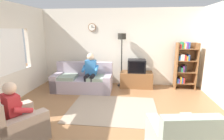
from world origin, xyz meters
TOP-DOWN VIEW (x-y plane):
  - ground_plane at (0.00, 0.00)m, footprint 12.00×12.00m
  - back_wall_assembly at (-0.00, 2.66)m, footprint 6.20×0.17m
  - couch at (-1.12, 1.71)m, footprint 1.93×0.94m
  - tv_stand at (0.63, 2.25)m, footprint 1.10×0.56m
  - tv at (0.63, 2.23)m, footprint 0.60×0.49m
  - bookshelf at (2.22, 2.32)m, footprint 0.68×0.36m
  - floor_lamp at (0.11, 2.35)m, footprint 0.28×0.28m
  - armchair_near_window at (-1.55, -1.13)m, footprint 1.15×1.17m
  - area_rug at (0.03, 0.39)m, footprint 2.20×1.70m
  - person_on_couch at (-0.84, 1.60)m, footprint 0.52×0.55m
  - person_in_left_armchair at (-1.50, -1.05)m, footprint 0.61×0.64m

SIDE VIEW (x-z plane):
  - ground_plane at x=0.00m, z-range 0.00..0.00m
  - area_rug at x=0.03m, z-range 0.00..0.01m
  - tv_stand at x=0.63m, z-range 0.00..0.54m
  - armchair_near_window at x=-1.55m, z-range -0.16..0.74m
  - couch at x=-1.12m, z-range -0.14..0.76m
  - person_in_left_armchair at x=-1.50m, z-range 0.04..1.16m
  - person_on_couch at x=-0.84m, z-range 0.08..1.32m
  - tv at x=0.63m, z-range 0.54..0.98m
  - bookshelf at x=2.22m, z-range 0.05..1.63m
  - back_wall_assembly at x=0.00m, z-range 0.00..2.70m
  - floor_lamp at x=0.11m, z-range 0.53..2.38m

